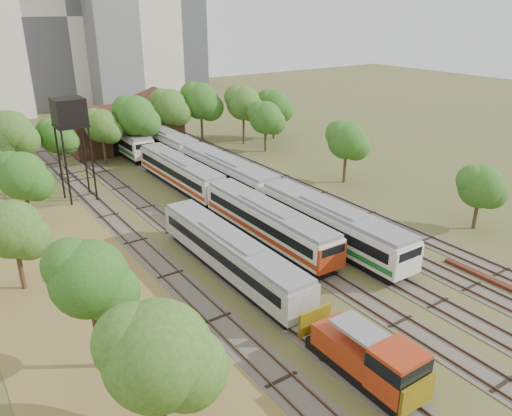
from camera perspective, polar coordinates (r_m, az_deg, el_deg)
ground at (r=35.64m, az=22.26°, el=-13.38°), size 240.00×240.00×0.00m
dry_grass_patch at (r=30.98m, az=-12.23°, el=-17.97°), size 14.00×60.00×0.04m
tracks at (r=50.90m, az=-1.70°, el=-0.70°), size 24.60×80.00×0.19m
railcar_red_set at (r=51.37m, az=-4.31°, el=1.60°), size 2.80×34.57×3.46m
railcar_green_set at (r=57.14m, az=-3.28°, el=3.91°), size 3.02×52.07×3.73m
railcar_rear at (r=75.22m, az=-14.94°, el=7.60°), size 2.94×16.08×3.64m
shunter_locomotive at (r=29.49m, az=13.04°, el=-16.59°), size 2.50×8.10×3.27m
old_grey_coach at (r=38.99m, az=-2.92°, el=-5.26°), size 2.72×18.00×3.36m
water_tower at (r=55.88m, az=-20.56°, el=9.93°), size 3.19×3.19×11.04m
rail_pile_near at (r=42.73m, az=25.56°, el=-7.57°), size 0.57×8.49×0.28m
rail_pile_far at (r=50.67m, az=11.52°, el=-1.18°), size 0.45×7.19×0.23m
maintenance_shed at (r=78.55m, az=-15.22°, el=8.91°), size 16.45×11.55×7.58m
tree_band_left at (r=40.79m, az=-24.10°, el=-0.54°), size 7.53×76.09×8.83m
tree_band_far at (r=71.99m, az=-10.49°, el=10.63°), size 43.32×9.41×9.35m
tree_band_right at (r=61.57m, az=9.11°, el=7.78°), size 5.09×37.99×7.46m
tower_centre at (r=117.98m, az=-21.99°, el=19.71°), size 20.00×18.00×36.00m
tower_far_right at (r=138.38m, az=-9.17°, el=19.38°), size 12.00×12.00×28.00m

